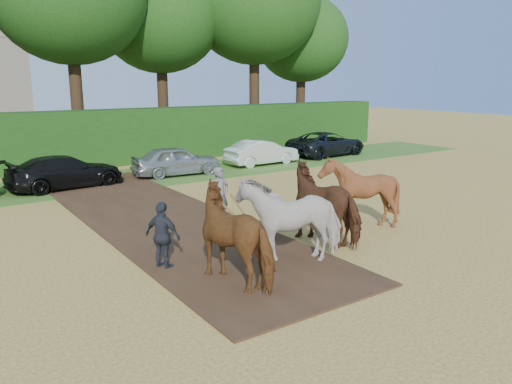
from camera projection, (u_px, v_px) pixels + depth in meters
ground at (227, 303)px, 10.44m from camera, size 120.00×120.00×0.00m
earth_strip at (158, 217)px, 16.89m from camera, size 4.50×17.00×0.05m
grass_verge at (60, 187)px, 21.70m from camera, size 50.00×5.00×0.03m
hedgerow at (35, 142)px, 24.99m from camera, size 46.00×1.60×3.00m
spectator_far at (163, 236)px, 12.14m from camera, size 0.84×1.08×1.70m
plough_team at (307, 210)px, 13.61m from camera, size 7.46×6.02×2.23m
parked_cars at (89, 168)px, 22.16m from camera, size 36.16×3.39×1.48m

